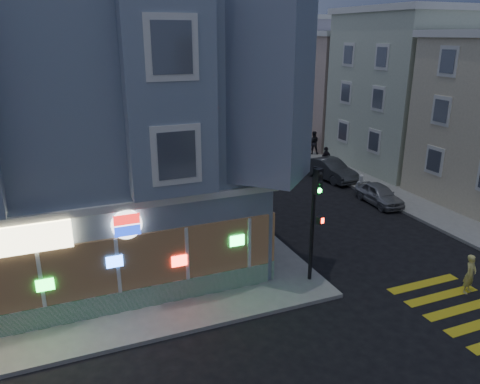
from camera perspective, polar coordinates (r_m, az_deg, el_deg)
ground at (r=15.51m, az=7.11°, el=-18.43°), size 120.00×120.00×0.00m
sidewalk_ne at (r=45.58m, az=18.53°, el=6.04°), size 24.00×42.00×0.15m
corner_building at (r=21.92m, az=-21.33°, el=8.24°), size 14.60×14.60×11.40m
row_house_b at (r=37.31m, az=22.19°, el=11.34°), size 12.00×8.60×10.50m
row_house_c at (r=44.27m, az=13.92°, el=12.13°), size 12.00×8.60×9.00m
row_house_d at (r=51.73m, az=8.03°, el=14.20°), size 12.00×8.60×10.50m
utility_pole at (r=39.46m, az=5.72°, el=12.04°), size 2.20×0.30×9.00m
street_tree_near at (r=44.99m, az=2.29°, el=11.83°), size 3.00×3.00×5.30m
street_tree_far at (r=52.33m, az=-1.42°, el=12.81°), size 3.00×3.00×5.30m
running_child at (r=19.81m, az=26.25°, el=-8.95°), size 0.65×0.52×1.55m
pedestrian_a at (r=38.05m, az=8.93°, el=5.97°), size 1.10×1.00×1.84m
pedestrian_b at (r=33.43m, az=10.42°, el=4.00°), size 1.08×0.69×1.71m
parked_car_a at (r=28.02m, az=16.61°, el=-0.26°), size 1.57×3.52×1.18m
parked_car_b at (r=31.98m, az=10.90°, el=2.73°), size 2.03×4.40×1.40m
parked_car_c at (r=38.16m, az=4.90°, el=5.67°), size 2.26×5.22×1.50m
parked_car_d at (r=42.72m, az=-1.31°, el=6.97°), size 2.67×4.75×1.25m
traffic_signal at (r=17.62m, az=9.18°, el=-1.68°), size 0.59×0.51×4.60m
fire_hydrant at (r=30.27m, az=14.55°, el=1.35°), size 0.49×0.28×0.85m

